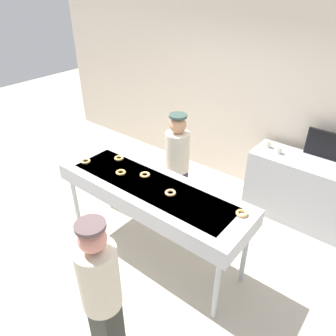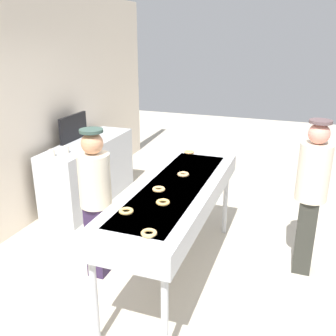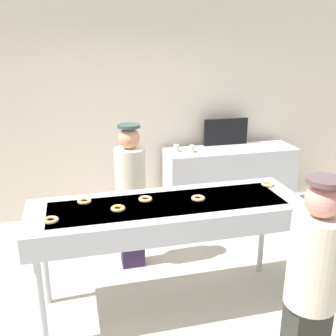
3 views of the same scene
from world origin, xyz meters
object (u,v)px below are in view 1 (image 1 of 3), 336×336
(prep_counter, at_px, (314,195))
(menu_display, at_px, (331,147))
(customer_waiting, at_px, (102,296))
(glazed_donut_5, at_px, (121,172))
(glazed_donut_2, at_px, (170,193))
(worker_baker, at_px, (177,164))
(glazed_donut_3, at_px, (145,175))
(paper_cup_0, at_px, (268,144))
(glazed_donut_0, at_px, (242,213))
(glazed_donut_1, at_px, (119,158))
(paper_cup_1, at_px, (279,150))
(glazed_donut_4, at_px, (86,161))
(fryer_conveyor, at_px, (151,192))

(prep_counter, xyz_separation_m, menu_display, (-0.00, 0.22, 0.65))
(customer_waiting, bearing_deg, glazed_donut_5, 127.31)
(glazed_donut_2, distance_m, worker_baker, 0.91)
(glazed_donut_2, bearing_deg, glazed_donut_3, 168.21)
(customer_waiting, bearing_deg, paper_cup_0, 87.37)
(glazed_donut_0, relative_size, menu_display, 0.19)
(glazed_donut_0, distance_m, glazed_donut_5, 1.47)
(glazed_donut_1, distance_m, prep_counter, 2.64)
(worker_baker, bearing_deg, glazed_donut_0, 156.41)
(paper_cup_0, xyz_separation_m, paper_cup_1, (0.19, -0.08, 0.00))
(glazed_donut_1, relative_size, worker_baker, 0.08)
(prep_counter, height_order, paper_cup_1, paper_cup_1)
(paper_cup_0, relative_size, paper_cup_1, 1.00)
(glazed_donut_2, height_order, glazed_donut_4, same)
(paper_cup_1, xyz_separation_m, menu_display, (0.57, 0.25, 0.14))
(glazed_donut_0, relative_size, glazed_donut_5, 1.00)
(glazed_donut_3, height_order, menu_display, menu_display)
(glazed_donut_4, height_order, menu_display, menu_display)
(glazed_donut_5, xyz_separation_m, customer_waiting, (1.01, -1.20, -0.13))
(glazed_donut_4, xyz_separation_m, worker_baker, (0.75, 0.88, -0.17))
(paper_cup_1, bearing_deg, prep_counter, 2.92)
(glazed_donut_2, xyz_separation_m, menu_display, (1.06, 1.99, 0.08))
(glazed_donut_0, bearing_deg, glazed_donut_3, -176.53)
(menu_display, bearing_deg, prep_counter, -90.00)
(paper_cup_0, distance_m, menu_display, 0.79)
(worker_baker, bearing_deg, glazed_donut_4, 51.57)
(fryer_conveyor, relative_size, worker_baker, 1.51)
(glazed_donut_0, distance_m, glazed_donut_1, 1.71)
(glazed_donut_1, relative_size, glazed_donut_2, 1.00)
(fryer_conveyor, distance_m, paper_cup_1, 1.91)
(glazed_donut_3, bearing_deg, fryer_conveyor, -29.39)
(customer_waiting, xyz_separation_m, paper_cup_0, (-0.01, 3.07, 0.07))
(prep_counter, xyz_separation_m, paper_cup_1, (-0.57, -0.03, 0.51))
(glazed_donut_3, bearing_deg, glazed_donut_0, 3.47)
(customer_waiting, bearing_deg, worker_baker, 108.73)
(fryer_conveyor, xyz_separation_m, paper_cup_1, (0.76, 1.75, 0.06))
(glazed_donut_0, relative_size, paper_cup_0, 1.29)
(glazed_donut_3, height_order, paper_cup_1, glazed_donut_3)
(glazed_donut_0, xyz_separation_m, glazed_donut_4, (-1.98, -0.30, 0.00))
(glazed_donut_4, xyz_separation_m, customer_waiting, (1.53, -1.11, -0.13))
(glazed_donut_3, height_order, paper_cup_0, glazed_donut_3)
(fryer_conveyor, height_order, glazed_donut_2, glazed_donut_2)
(glazed_donut_3, bearing_deg, glazed_donut_2, -11.79)
(glazed_donut_3, distance_m, customer_waiting, 1.54)
(glazed_donut_0, bearing_deg, glazed_donut_5, -171.76)
(glazed_donut_0, bearing_deg, paper_cup_1, 99.38)
(glazed_donut_5, relative_size, customer_waiting, 0.07)
(glazed_donut_3, distance_m, paper_cup_0, 1.89)
(glazed_donut_5, distance_m, paper_cup_1, 2.15)
(glazed_donut_5, distance_m, customer_waiting, 1.57)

